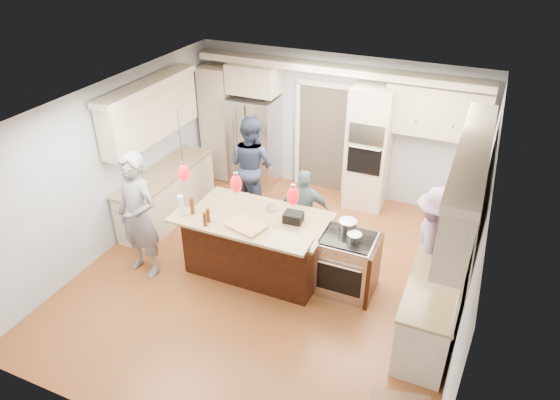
% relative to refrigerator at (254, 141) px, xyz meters
% --- Properties ---
extents(ground_plane, '(6.00, 6.00, 0.00)m').
position_rel_refrigerator_xyz_m(ground_plane, '(1.55, -2.64, -0.90)').
color(ground_plane, brown).
rests_on(ground_plane, ground).
extents(room_shell, '(5.54, 6.04, 2.72)m').
position_rel_refrigerator_xyz_m(room_shell, '(1.55, -2.64, 0.92)').
color(room_shell, '#B2BCC6').
rests_on(room_shell, ground).
extents(refrigerator, '(0.90, 0.70, 1.80)m').
position_rel_refrigerator_xyz_m(refrigerator, '(0.00, 0.00, 0.00)').
color(refrigerator, '#B7B7BC').
rests_on(refrigerator, ground).
extents(oven_column, '(0.72, 0.69, 2.30)m').
position_rel_refrigerator_xyz_m(oven_column, '(2.30, 0.03, 0.25)').
color(oven_column, beige).
rests_on(oven_column, ground).
extents(back_upper_cabinets, '(5.30, 0.61, 2.54)m').
position_rel_refrigerator_xyz_m(back_upper_cabinets, '(0.80, 0.12, 0.77)').
color(back_upper_cabinets, beige).
rests_on(back_upper_cabinets, ground).
extents(right_counter_run, '(0.64, 3.10, 2.51)m').
position_rel_refrigerator_xyz_m(right_counter_run, '(3.99, -2.34, 0.16)').
color(right_counter_run, beige).
rests_on(right_counter_run, ground).
extents(left_cabinets, '(0.64, 2.30, 2.51)m').
position_rel_refrigerator_xyz_m(left_cabinets, '(-0.89, -1.84, 0.16)').
color(left_cabinets, beige).
rests_on(left_cabinets, ground).
extents(kitchen_island, '(2.10, 1.46, 1.12)m').
position_rel_refrigerator_xyz_m(kitchen_island, '(1.30, -2.57, -0.42)').
color(kitchen_island, black).
rests_on(kitchen_island, ground).
extents(island_range, '(0.82, 0.71, 0.92)m').
position_rel_refrigerator_xyz_m(island_range, '(2.71, -2.49, -0.44)').
color(island_range, '#B7B7BC').
rests_on(island_range, ground).
extents(pendant_lights, '(1.75, 0.15, 1.03)m').
position_rel_refrigerator_xyz_m(pendant_lights, '(1.30, -3.15, 0.90)').
color(pendant_lights, black).
rests_on(pendant_lights, ground).
extents(person_bar_end, '(0.79, 0.59, 1.99)m').
position_rel_refrigerator_xyz_m(person_bar_end, '(-0.28, -3.31, 0.10)').
color(person_bar_end, slate).
rests_on(person_bar_end, ground).
extents(person_far_left, '(1.05, 0.90, 1.86)m').
position_rel_refrigerator_xyz_m(person_far_left, '(0.45, -1.04, 0.03)').
color(person_far_left, '#28334E').
rests_on(person_far_left, ground).
extents(person_far_right, '(0.90, 0.55, 1.43)m').
position_rel_refrigerator_xyz_m(person_far_right, '(1.76, -1.79, -0.18)').
color(person_far_right, slate).
rests_on(person_far_right, ground).
extents(person_range_side, '(0.79, 1.19, 1.71)m').
position_rel_refrigerator_xyz_m(person_range_side, '(3.80, -2.08, -0.04)').
color(person_range_side, '#94749C').
rests_on(person_range_side, ground).
extents(water_bottle, '(0.10, 0.10, 0.33)m').
position_rel_refrigerator_xyz_m(water_bottle, '(0.43, -3.21, 0.38)').
color(water_bottle, silver).
rests_on(water_bottle, kitchen_island).
extents(beer_bottle_a, '(0.07, 0.07, 0.26)m').
position_rel_refrigerator_xyz_m(beer_bottle_a, '(0.54, -3.09, 0.35)').
color(beer_bottle_a, '#4E250E').
rests_on(beer_bottle_a, kitchen_island).
extents(beer_bottle_b, '(0.07, 0.07, 0.21)m').
position_rel_refrigerator_xyz_m(beer_bottle_b, '(0.87, -3.30, 0.33)').
color(beer_bottle_b, '#4E250E').
rests_on(beer_bottle_b, kitchen_island).
extents(beer_bottle_c, '(0.06, 0.06, 0.21)m').
position_rel_refrigerator_xyz_m(beer_bottle_c, '(0.86, -3.19, 0.33)').
color(beer_bottle_c, '#4E250E').
rests_on(beer_bottle_c, kitchen_island).
extents(drink_can, '(0.07, 0.07, 0.12)m').
position_rel_refrigerator_xyz_m(drink_can, '(0.81, -3.18, 0.28)').
color(drink_can, '#B7B7BC').
rests_on(drink_can, kitchen_island).
extents(cutting_board, '(0.57, 0.47, 0.04)m').
position_rel_refrigerator_xyz_m(cutting_board, '(1.40, -3.11, 0.24)').
color(cutting_board, tan).
rests_on(cutting_board, kitchen_island).
extents(pot_large, '(0.26, 0.26, 0.15)m').
position_rel_refrigerator_xyz_m(pot_large, '(2.62, -2.32, 0.10)').
color(pot_large, '#B7B7BC').
rests_on(pot_large, island_range).
extents(pot_small, '(0.21, 0.21, 0.10)m').
position_rel_refrigerator_xyz_m(pot_small, '(2.78, -2.53, 0.07)').
color(pot_small, '#B7B7BC').
rests_on(pot_small, island_range).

